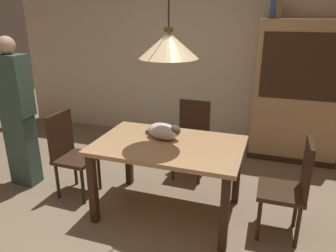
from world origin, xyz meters
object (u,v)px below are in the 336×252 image
at_px(dining_table, 169,153).
at_px(cat_sleeping, 164,131).
at_px(book_brown_thick, 279,9).
at_px(chair_far_back, 192,135).
at_px(book_blue_wide, 273,8).
at_px(pendant_lamp, 169,45).
at_px(hutch_bookcase, 297,95).
at_px(chair_right_side, 291,185).
at_px(chair_left_side, 70,151).
at_px(person_standing, 17,114).

bearing_deg(dining_table, cat_sleeping, 127.44).
height_order(cat_sleeping, book_brown_thick, book_brown_thick).
xyz_separation_m(chair_far_back, book_blue_wide, (0.76, 0.91, 1.46)).
bearing_deg(pendant_lamp, hutch_bookcase, 56.42).
xyz_separation_m(dining_table, chair_far_back, (0.00, 0.88, -0.14)).
relative_size(cat_sleeping, book_blue_wide, 1.69).
height_order(chair_far_back, chair_right_side, same).
bearing_deg(pendant_lamp, book_brown_thick, 64.86).
bearing_deg(dining_table, chair_far_back, 89.91).
bearing_deg(dining_table, hutch_bookcase, 56.42).
height_order(chair_far_back, book_brown_thick, book_brown_thick).
xyz_separation_m(chair_right_side, pendant_lamp, (-1.13, -0.00, 1.15)).
bearing_deg(chair_right_side, pendant_lamp, -179.94).
relative_size(hutch_bookcase, book_blue_wide, 7.71).
xyz_separation_m(chair_far_back, pendant_lamp, (-0.00, -0.88, 1.15)).
distance_m(chair_far_back, chair_left_side, 1.43).
height_order(dining_table, book_brown_thick, book_brown_thick).
bearing_deg(chair_far_back, chair_left_side, -142.18).
relative_size(chair_right_side, cat_sleeping, 2.29).
height_order(dining_table, hutch_bookcase, hutch_bookcase).
distance_m(chair_far_back, cat_sleeping, 0.84).
relative_size(dining_table, chair_far_back, 1.51).
bearing_deg(pendant_lamp, book_blue_wide, 66.87).
height_order(dining_table, person_standing, person_standing).
xyz_separation_m(cat_sleeping, book_brown_thick, (0.92, 1.68, 1.13)).
xyz_separation_m(cat_sleeping, hutch_bookcase, (1.27, 1.68, 0.06)).
distance_m(pendant_lamp, book_blue_wide, 1.97).
xyz_separation_m(pendant_lamp, person_standing, (-1.79, 0.02, -0.80)).
bearing_deg(book_brown_thick, person_standing, -146.06).
height_order(chair_right_side, book_brown_thick, book_brown_thick).
height_order(chair_far_back, book_blue_wide, book_blue_wide).
xyz_separation_m(chair_left_side, cat_sleeping, (1.04, 0.11, 0.32)).
height_order(hutch_bookcase, person_standing, hutch_bookcase).
bearing_deg(chair_left_side, dining_table, -0.08).
xyz_separation_m(chair_right_side, book_blue_wide, (-0.36, 1.79, 1.46)).
bearing_deg(person_standing, chair_left_side, -1.36).
height_order(pendant_lamp, book_blue_wide, pendant_lamp).
bearing_deg(book_blue_wide, dining_table, -113.13).
bearing_deg(chair_far_back, pendant_lamp, -90.09).
xyz_separation_m(dining_table, book_blue_wide, (0.76, 1.79, 1.32)).
distance_m(chair_far_back, pendant_lamp, 1.45).
relative_size(chair_left_side, pendant_lamp, 0.72).
bearing_deg(chair_far_back, dining_table, -90.09).
bearing_deg(hutch_bookcase, pendant_lamp, -123.58).
relative_size(chair_left_side, book_blue_wide, 3.88).
xyz_separation_m(book_blue_wide, book_brown_thick, (0.08, 0.00, -0.01)).
bearing_deg(chair_right_side, hutch_bookcase, 88.16).
bearing_deg(chair_far_back, cat_sleeping, -96.33).
bearing_deg(book_blue_wide, chair_right_side, -78.45).
xyz_separation_m(chair_far_back, person_standing, (-1.79, -0.86, 0.35)).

